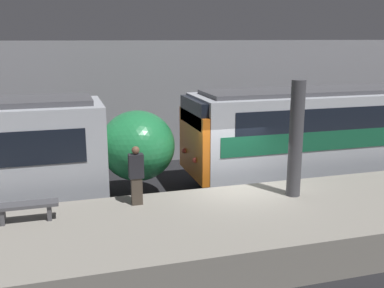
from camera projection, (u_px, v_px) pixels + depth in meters
The scene contains 6 objects.
ground_plane at pixel (237, 216), 13.59m from camera, with size 120.00×120.00×0.00m, color black.
platform at pixel (267, 227), 11.57m from camera, with size 40.00×4.10×0.98m.
station_rear_barrier at pixel (179, 102), 19.31m from camera, with size 50.00×0.15×5.14m.
support_pillar_near at pixel (296, 139), 12.14m from camera, with size 0.38×0.38×3.20m.
person_waiting at pixel (136, 174), 11.64m from camera, with size 0.38×0.24×1.57m.
platform_bench at pixel (26, 208), 10.66m from camera, with size 1.50×0.40×0.45m.
Camera 1 is at (-4.88, -11.82, 5.27)m, focal length 42.00 mm.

